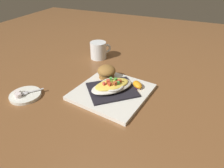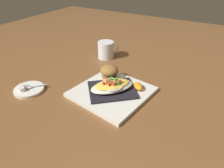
{
  "view_description": "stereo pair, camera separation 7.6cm",
  "coord_description": "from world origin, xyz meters",
  "views": [
    {
      "loc": [
        0.26,
        -0.59,
        0.45
      ],
      "look_at": [
        0.0,
        0.0,
        0.04
      ],
      "focal_mm": 31.39,
      "sensor_mm": 36.0,
      "label": 1
    },
    {
      "loc": [
        0.33,
        -0.55,
        0.45
      ],
      "look_at": [
        0.0,
        0.0,
        0.04
      ],
      "focal_mm": 31.39,
      "sensor_mm": 36.0,
      "label": 2
    }
  ],
  "objects": [
    {
      "name": "creamer_saucer",
      "position": [
        -0.3,
        -0.15,
        0.01
      ],
      "size": [
        0.12,
        0.12,
        0.01
      ],
      "primitive_type": "cylinder",
      "color": "white",
      "rests_on": "ground_plane"
    },
    {
      "name": "square_plate",
      "position": [
        0.0,
        0.0,
        0.01
      ],
      "size": [
        0.31,
        0.31,
        0.01
      ],
      "primitive_type": "cube",
      "rotation": [
        0.0,
        0.0,
        -0.15
      ],
      "color": "white",
      "rests_on": "ground_plane"
    },
    {
      "name": "ground_plane",
      "position": [
        0.0,
        0.0,
        0.0
      ],
      "size": [
        2.6,
        2.6,
        0.0
      ],
      "primitive_type": "plane",
      "color": "brown"
    },
    {
      "name": "coffee_mug",
      "position": [
        -0.2,
        0.28,
        0.04
      ],
      "size": [
        0.1,
        0.1,
        0.09
      ],
      "color": "white",
      "rests_on": "ground_plane"
    },
    {
      "name": "muffin",
      "position": [
        -0.06,
        0.08,
        0.04
      ],
      "size": [
        0.08,
        0.08,
        0.06
      ],
      "color": "olive",
      "rests_on": "square_plate"
    },
    {
      "name": "orange_garnish",
      "position": [
        0.08,
        0.06,
        0.02
      ],
      "size": [
        0.06,
        0.06,
        0.02
      ],
      "color": "#5B136C",
      "rests_on": "square_plate"
    },
    {
      "name": "creamer_cup_0",
      "position": [
        -0.33,
        -0.17,
        0.02
      ],
      "size": [
        0.02,
        0.02,
        0.02
      ],
      "primitive_type": "cylinder",
      "color": "white",
      "rests_on": "creamer_saucer"
    },
    {
      "name": "creamer_cup_1",
      "position": [
        -0.31,
        -0.18,
        0.02
      ],
      "size": [
        0.02,
        0.02,
        0.02
      ],
      "primitive_type": "cylinder",
      "color": "white",
      "rests_on": "creamer_saucer"
    },
    {
      "name": "folded_napkin",
      "position": [
        0.0,
        0.0,
        0.02
      ],
      "size": [
        0.24,
        0.23,
        0.01
      ],
      "primitive_type": "cube",
      "rotation": [
        0.0,
        0.0,
        0.72
      ],
      "color": "black",
      "rests_on": "square_plate"
    },
    {
      "name": "spoon",
      "position": [
        -0.3,
        -0.15,
        0.02
      ],
      "size": [
        0.07,
        0.07,
        0.01
      ],
      "color": "silver",
      "rests_on": "creamer_saucer"
    },
    {
      "name": "gratin_dish",
      "position": [
        0.0,
        -0.0,
        0.04
      ],
      "size": [
        0.18,
        0.19,
        0.04
      ],
      "color": "silver",
      "rests_on": "folded_napkin"
    }
  ]
}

